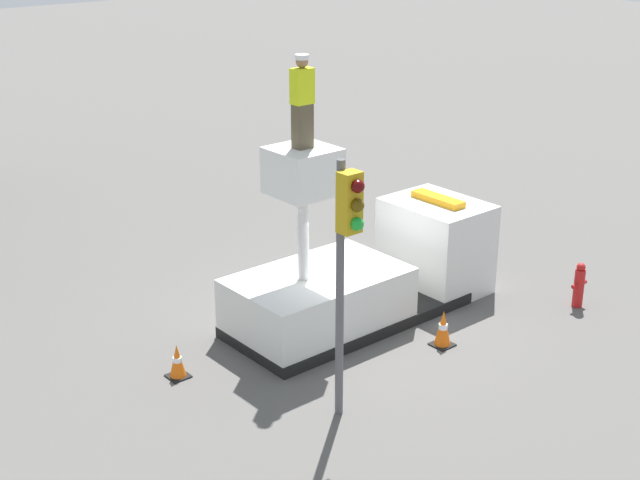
{
  "coord_description": "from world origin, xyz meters",
  "views": [
    {
      "loc": [
        -11.4,
        -12.64,
        8.38
      ],
      "look_at": [
        -1.89,
        -1.31,
        2.67
      ],
      "focal_mm": 50.0,
      "sensor_mm": 36.0,
      "label": 1
    }
  ],
  "objects_px": {
    "traffic_light_pole": "(347,241)",
    "traffic_cone_curbside": "(443,329)",
    "fire_hydrant": "(579,285)",
    "worker": "(302,102)",
    "traffic_cone_rear": "(177,362)",
    "bucket_truck": "(366,276)"
  },
  "relations": [
    {
      "from": "fire_hydrant",
      "to": "traffic_cone_curbside",
      "type": "bearing_deg",
      "value": 169.8
    },
    {
      "from": "worker",
      "to": "traffic_cone_curbside",
      "type": "relative_size",
      "value": 2.3
    },
    {
      "from": "traffic_light_pole",
      "to": "traffic_cone_rear",
      "type": "relative_size",
      "value": 6.84
    },
    {
      "from": "bucket_truck",
      "to": "fire_hydrant",
      "type": "distance_m",
      "value": 4.69
    },
    {
      "from": "worker",
      "to": "traffic_cone_curbside",
      "type": "bearing_deg",
      "value": -47.67
    },
    {
      "from": "bucket_truck",
      "to": "worker",
      "type": "height_order",
      "value": "worker"
    },
    {
      "from": "traffic_light_pole",
      "to": "traffic_cone_rear",
      "type": "distance_m",
      "value": 4.46
    },
    {
      "from": "traffic_light_pole",
      "to": "worker",
      "type": "bearing_deg",
      "value": 64.14
    },
    {
      "from": "worker",
      "to": "traffic_light_pole",
      "type": "height_order",
      "value": "worker"
    },
    {
      "from": "bucket_truck",
      "to": "fire_hydrant",
      "type": "bearing_deg",
      "value": -35.55
    },
    {
      "from": "fire_hydrant",
      "to": "traffic_cone_rear",
      "type": "bearing_deg",
      "value": 160.4
    },
    {
      "from": "bucket_truck",
      "to": "traffic_cone_rear",
      "type": "distance_m",
      "value": 4.56
    },
    {
      "from": "bucket_truck",
      "to": "fire_hydrant",
      "type": "relative_size",
      "value": 5.97
    },
    {
      "from": "fire_hydrant",
      "to": "traffic_cone_curbside",
      "type": "height_order",
      "value": "fire_hydrant"
    },
    {
      "from": "bucket_truck",
      "to": "traffic_cone_curbside",
      "type": "distance_m",
      "value": 2.14
    },
    {
      "from": "traffic_light_pole",
      "to": "fire_hydrant",
      "type": "distance_m",
      "value": 7.37
    },
    {
      "from": "bucket_truck",
      "to": "worker",
      "type": "distance_m",
      "value": 4.31
    },
    {
      "from": "traffic_cone_rear",
      "to": "traffic_cone_curbside",
      "type": "xyz_separation_m",
      "value": [
        4.71,
        -2.31,
        0.05
      ]
    },
    {
      "from": "fire_hydrant",
      "to": "bucket_truck",
      "type": "bearing_deg",
      "value": 144.45
    },
    {
      "from": "worker",
      "to": "traffic_cone_rear",
      "type": "relative_size",
      "value": 2.62
    },
    {
      "from": "fire_hydrant",
      "to": "traffic_cone_curbside",
      "type": "relative_size",
      "value": 1.34
    },
    {
      "from": "traffic_light_pole",
      "to": "traffic_cone_curbside",
      "type": "relative_size",
      "value": 6.0
    }
  ]
}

